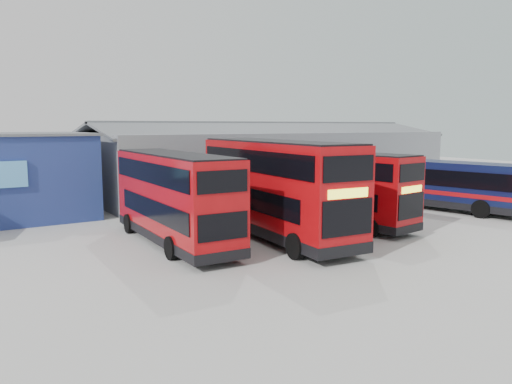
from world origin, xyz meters
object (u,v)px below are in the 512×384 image
(maintenance_shed, at_px, (269,160))
(single_decker_blue, at_px, (440,185))
(double_decker_right, at_px, (336,189))
(double_decker_centre, at_px, (275,190))
(double_decker_left, at_px, (174,199))

(maintenance_shed, relative_size, single_decker_blue, 2.52)
(double_decker_right, bearing_deg, double_decker_centre, -176.20)
(double_decker_right, bearing_deg, double_decker_left, 169.84)
(double_decker_left, bearing_deg, single_decker_blue, -178.94)
(double_decker_left, relative_size, double_decker_right, 1.04)
(double_decker_left, relative_size, double_decker_centre, 0.88)
(single_decker_blue, bearing_deg, double_decker_centre, -6.22)
(double_decker_left, bearing_deg, maintenance_shed, -134.76)
(maintenance_shed, distance_m, double_decker_centre, 18.32)
(double_decker_left, bearing_deg, double_decker_centre, 165.17)
(double_decker_left, distance_m, single_decker_blue, 18.95)
(double_decker_centre, relative_size, single_decker_blue, 0.96)
(double_decker_centre, distance_m, single_decker_blue, 14.24)
(maintenance_shed, relative_size, double_decker_right, 3.08)
(double_decker_centre, height_order, single_decker_blue, double_decker_centre)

